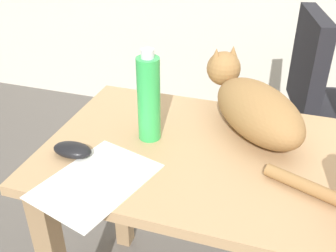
# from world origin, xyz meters

# --- Properties ---
(desk) EXTENTS (1.55, 0.60, 0.73)m
(desk) POSITION_xyz_m (0.00, 0.00, 0.62)
(desk) COLOR tan
(desk) RESTS_ON ground_plane
(office_chair) EXTENTS (0.49, 0.48, 0.95)m
(office_chair) POSITION_xyz_m (0.07, 0.73, 0.42)
(office_chair) COLOR black
(office_chair) RESTS_ON ground_plane
(cat) EXTENTS (0.42, 0.49, 0.20)m
(cat) POSITION_xyz_m (-0.22, 0.15, 0.81)
(cat) COLOR olive
(cat) RESTS_ON desk
(computer_mouse) EXTENTS (0.11, 0.06, 0.04)m
(computer_mouse) POSITION_xyz_m (-0.66, -0.13, 0.75)
(computer_mouse) COLOR black
(computer_mouse) RESTS_ON desk
(paper_sheet) EXTENTS (0.28, 0.34, 0.00)m
(paper_sheet) POSITION_xyz_m (-0.55, -0.21, 0.73)
(paper_sheet) COLOR white
(paper_sheet) RESTS_ON desk
(spray_bottle) EXTENTS (0.06, 0.06, 0.27)m
(spray_bottle) POSITION_xyz_m (-0.50, 0.02, 0.86)
(spray_bottle) COLOR green
(spray_bottle) RESTS_ON desk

